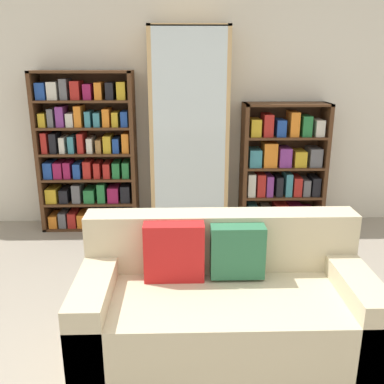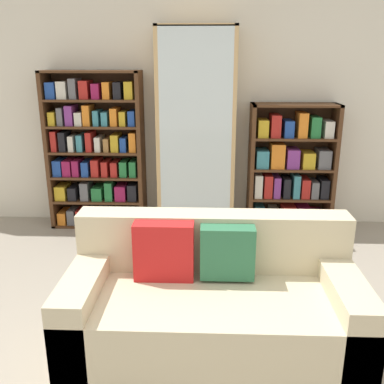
{
  "view_description": "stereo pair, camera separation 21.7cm",
  "coord_description": "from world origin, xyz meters",
  "px_view_note": "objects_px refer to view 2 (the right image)",
  "views": [
    {
      "loc": [
        -0.12,
        -1.87,
        1.74
      ],
      "look_at": [
        -0.03,
        1.4,
        0.72
      ],
      "focal_mm": 40.0,
      "sensor_mm": 36.0,
      "label": 1
    },
    {
      "loc": [
        0.09,
        -1.87,
        1.74
      ],
      "look_at": [
        -0.03,
        1.4,
        0.72
      ],
      "focal_mm": 40.0,
      "sensor_mm": 36.0,
      "label": 2
    }
  ],
  "objects_px": {
    "bookshelf_left": "(96,153)",
    "display_cabinet": "(196,132)",
    "wine_bottle": "(261,260)",
    "couch": "(212,309)",
    "bookshelf_right": "(290,171)"
  },
  "relations": [
    {
      "from": "bookshelf_left",
      "to": "display_cabinet",
      "type": "height_order",
      "value": "display_cabinet"
    },
    {
      "from": "bookshelf_left",
      "to": "wine_bottle",
      "type": "distance_m",
      "value": 2.09
    },
    {
      "from": "couch",
      "to": "wine_bottle",
      "type": "xyz_separation_m",
      "value": [
        0.42,
        1.0,
        -0.16
      ]
    },
    {
      "from": "bookshelf_left",
      "to": "bookshelf_right",
      "type": "distance_m",
      "value": 2.05
    },
    {
      "from": "couch",
      "to": "bookshelf_left",
      "type": "bearing_deg",
      "value": 119.67
    },
    {
      "from": "display_cabinet",
      "to": "bookshelf_right",
      "type": "bearing_deg",
      "value": 0.91
    },
    {
      "from": "couch",
      "to": "wine_bottle",
      "type": "distance_m",
      "value": 1.1
    },
    {
      "from": "couch",
      "to": "bookshelf_left",
      "type": "relative_size",
      "value": 1.03
    },
    {
      "from": "display_cabinet",
      "to": "wine_bottle",
      "type": "relative_size",
      "value": 5.98
    },
    {
      "from": "couch",
      "to": "bookshelf_right",
      "type": "xyz_separation_m",
      "value": [
        0.83,
        2.13,
        0.32
      ]
    },
    {
      "from": "couch",
      "to": "display_cabinet",
      "type": "relative_size",
      "value": 0.82
    },
    {
      "from": "bookshelf_left",
      "to": "display_cabinet",
      "type": "distance_m",
      "value": 1.08
    },
    {
      "from": "wine_bottle",
      "to": "bookshelf_left",
      "type": "bearing_deg",
      "value": 145.35
    },
    {
      "from": "bookshelf_right",
      "to": "wine_bottle",
      "type": "xyz_separation_m",
      "value": [
        -0.41,
        -1.13,
        -0.48
      ]
    },
    {
      "from": "display_cabinet",
      "to": "couch",
      "type": "bearing_deg",
      "value": -85.69
    }
  ]
}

